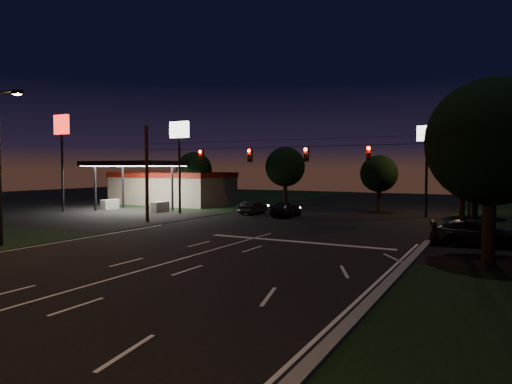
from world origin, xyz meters
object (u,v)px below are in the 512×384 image
Objects in this scene: tree_right_near at (492,144)px; car_cross at (479,233)px; utility_pole_right at (461,245)px; car_oncoming_a at (286,209)px; car_oncoming_b at (254,207)px.

car_cross is (-0.60, 4.60, -4.91)m from tree_right_near.
tree_right_near is (1.53, -4.83, 5.68)m from utility_pole_right.
car_cross is (0.93, -0.24, 0.77)m from utility_pole_right.
car_oncoming_a is 18.95m from car_cross.
car_cross is at bearing -14.46° from utility_pole_right.
car_oncoming_b is at bearing -14.65° from car_oncoming_a.
car_oncoming_a is (-17.01, 14.07, -4.94)m from tree_right_near.
car_oncoming_a is at bearing 166.43° from car_oncoming_b.
utility_pole_right is at bearing 67.43° from car_cross.
car_cross is (16.41, -9.48, 0.04)m from car_oncoming_a.
car_cross is at bearing 152.59° from car_oncoming_b.
tree_right_near reaches higher than utility_pole_right.
car_oncoming_a is 0.81× the size of car_cross.
car_oncoming_b is (-19.40, 10.16, 0.64)m from utility_pole_right.
utility_pole_right is 1.03× the size of tree_right_near.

